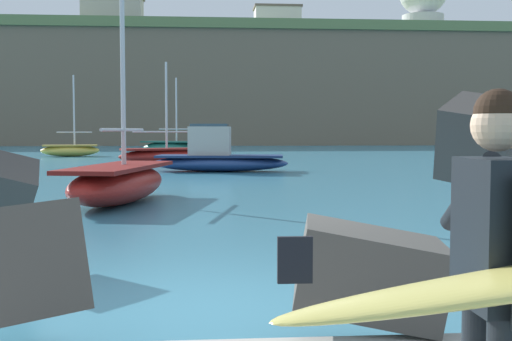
% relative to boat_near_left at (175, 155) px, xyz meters
% --- Properties ---
extents(ground_plane, '(400.00, 400.00, 0.00)m').
position_rel_boat_near_left_xyz_m(ground_plane, '(1.55, -29.08, -0.49)').
color(ground_plane, teal).
extents(breakwater_jetty, '(32.76, 6.29, 2.34)m').
position_rel_boat_near_left_xyz_m(breakwater_jetty, '(0.41, -28.03, 0.57)').
color(breakwater_jetty, '#3D3A38').
rests_on(breakwater_jetty, ground).
extents(boat_near_left, '(6.45, 3.79, 5.52)m').
position_rel_boat_near_left_xyz_m(boat_near_left, '(0.00, 0.00, 0.00)').
color(boat_near_left, maroon).
rests_on(boat_near_left, ground).
extents(boat_near_centre, '(2.71, 5.59, 5.78)m').
position_rel_boat_near_left_xyz_m(boat_near_centre, '(-0.59, -19.22, 0.05)').
color(boat_near_centre, maroon).
rests_on(boat_near_centre, ground).
extents(boat_mid_left, '(6.29, 2.73, 2.13)m').
position_rel_boat_near_left_xyz_m(boat_mid_left, '(2.18, -6.65, 0.15)').
color(boat_mid_left, navy).
rests_on(boat_mid_left, ground).
extents(boat_mid_centre, '(5.18, 3.81, 5.69)m').
position_rel_boat_near_left_xyz_m(boat_mid_centre, '(-0.73, 12.69, 0.08)').
color(boat_mid_centre, '#1E6656').
rests_on(boat_mid_centre, ground).
extents(boat_mid_right, '(4.22, 2.20, 5.70)m').
position_rel_boat_near_left_xyz_m(boat_mid_right, '(-7.78, 10.89, -0.01)').
color(boat_mid_right, '#EAC64C').
rests_on(boat_mid_right, ground).
extents(mooring_buoy_inner, '(0.44, 0.44, 0.44)m').
position_rel_boat_near_left_xyz_m(mooring_buoy_inner, '(2.05, -2.43, -0.27)').
color(mooring_buoy_inner, yellow).
rests_on(mooring_buoy_inner, ground).
extents(headland_bluff, '(98.63, 34.39, 15.06)m').
position_rel_boat_near_left_xyz_m(headland_bluff, '(4.20, 58.61, 7.07)').
color(headland_bluff, '#756651').
rests_on(headland_bluff, ground).
extents(station_building_west, '(8.22, 5.03, 4.82)m').
position_rel_boat_near_left_xyz_m(station_building_west, '(-10.46, 54.02, 17.00)').
color(station_building_west, '#B2ADA3').
rests_on(station_building_west, headland_bluff).
extents(station_building_central, '(6.64, 4.44, 4.16)m').
position_rel_boat_near_left_xyz_m(station_building_central, '(12.06, 56.58, 16.66)').
color(station_building_central, silver).
rests_on(station_building_central, headland_bluff).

